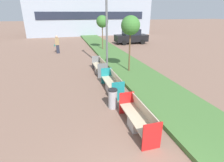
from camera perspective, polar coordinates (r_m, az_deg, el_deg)
name	(u,v)px	position (r m, az deg, el deg)	size (l,w,h in m)	color
planter_grass_strip	(120,60)	(14.93, 2.59, 6.75)	(2.80, 120.00, 0.18)	#426B33
building_backdrop	(89,17)	(35.38, -7.60, 20.06)	(21.35, 8.54, 6.09)	#939EAD
bench_red_frame	(138,119)	(6.42, 8.52, -12.26)	(0.65, 2.21, 0.94)	#ADA8A0
bench_teal_frame	(112,84)	(9.18, 0.10, -1.11)	(0.65, 2.28, 0.94)	#ADA8A0
bench_grey_frame	(100,67)	(12.05, -4.04, 4.43)	(0.65, 2.10, 0.94)	#ADA8A0
litter_bin	(113,99)	(7.57, 0.25, -5.76)	(0.40, 0.40, 0.88)	#9EA0A5
street_lamp_post	(107,8)	(11.97, -1.80, 22.79)	(0.24, 0.44, 7.56)	#56595B
sapling_tree_near	(131,26)	(11.47, 6.07, 17.47)	(1.20, 1.20, 3.74)	brown
sapling_tree_far	(102,22)	(19.02, -3.21, 18.76)	(1.23, 1.23, 3.61)	brown
pedestrian_walking	(57,44)	(18.63, -17.43, 11.35)	(0.53, 0.24, 1.77)	#232633
parked_car_distant	(131,37)	(23.67, 6.28, 14.22)	(4.22, 2.00, 1.86)	black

